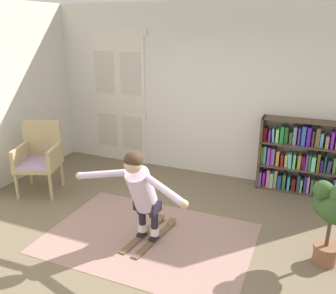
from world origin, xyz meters
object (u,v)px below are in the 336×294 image
(potted_plant, at_px, (331,211))
(person_skier, at_px, (141,189))
(wicker_chair, at_px, (39,156))
(skis_pair, at_px, (150,235))
(bookshelf, at_px, (301,159))

(potted_plant, distance_m, person_skier, 2.07)
(wicker_chair, distance_m, person_skier, 2.27)
(wicker_chair, distance_m, skis_pair, 2.31)
(bookshelf, relative_size, person_skier, 0.90)
(potted_plant, bearing_deg, wicker_chair, 176.04)
(wicker_chair, bearing_deg, person_skier, -18.83)
(bookshelf, xyz_separation_m, wicker_chair, (-3.79, -1.53, 0.04))
(wicker_chair, bearing_deg, potted_plant, -3.96)
(bookshelf, distance_m, skis_pair, 2.70)
(person_skier, bearing_deg, skis_pair, 82.42)
(potted_plant, bearing_deg, person_skier, -167.63)
(bookshelf, height_order, wicker_chair, bookshelf)
(bookshelf, bearing_deg, wicker_chair, -157.93)
(skis_pair, height_order, person_skier, person_skier)
(bookshelf, bearing_deg, person_skier, -125.87)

